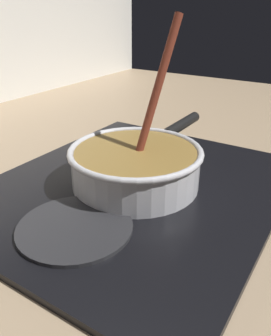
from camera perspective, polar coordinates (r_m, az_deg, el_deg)
name	(u,v)px	position (r m, az deg, el deg)	size (l,w,h in m)	color
ground	(126,249)	(0.52, -1.60, -13.33)	(2.40, 1.60, 0.04)	#9E8466
hob_plate	(136,187)	(0.62, 0.00, -3.20)	(0.56, 0.48, 0.01)	black
burner_ring	(136,182)	(0.62, 0.00, -2.39)	(0.19, 0.19, 0.01)	#592D0C
spare_burner	(75,227)	(0.51, -10.01, -9.64)	(0.17, 0.17, 0.01)	#262628
cooking_pan	(136,165)	(0.61, 0.13, 0.58)	(0.37, 0.23, 0.28)	silver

